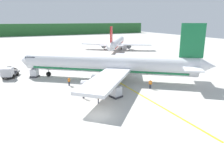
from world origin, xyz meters
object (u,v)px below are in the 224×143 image
(airliner_mid_apron, at_px, (116,43))
(cargo_container_mid, at_px, (35,73))
(crew_marshaller, at_px, (83,92))
(crew_loader_right, at_px, (98,98))
(crew_loader_left, at_px, (69,81))
(crew_supervisor, at_px, (150,83))
(cargo_container_near, at_px, (85,86))
(cargo_container_far, at_px, (116,92))
(airliner_foreground, at_px, (110,64))
(service_truck_baggage, at_px, (9,73))

(airliner_mid_apron, relative_size, cargo_container_mid, 13.70)
(crew_marshaller, height_order, crew_loader_right, crew_marshaller)
(crew_loader_left, relative_size, crew_supervisor, 1.01)
(cargo_container_near, xyz_separation_m, crew_loader_right, (0.05, -6.25, 0.02))
(cargo_container_far, distance_m, crew_supervisor, 7.83)
(cargo_container_mid, height_order, crew_loader_right, cargo_container_mid)
(airliner_foreground, xyz_separation_m, crew_supervisor, (4.41, -8.35, -2.42))
(crew_loader_left, bearing_deg, crew_loader_right, -79.96)
(cargo_container_far, xyz_separation_m, crew_loader_right, (-3.65, -1.20, 0.04))
(airliner_mid_apron, distance_m, cargo_container_near, 54.52)
(cargo_container_far, bearing_deg, airliner_foreground, 70.80)
(cargo_container_far, xyz_separation_m, crew_marshaller, (-5.08, 1.79, 0.11))
(airliner_mid_apron, relative_size, cargo_container_near, 14.01)
(crew_marshaller, bearing_deg, cargo_container_mid, 108.90)
(crew_loader_right, distance_m, crew_supervisor, 11.64)
(service_truck_baggage, bearing_deg, airliner_mid_apron, 36.09)
(service_truck_baggage, relative_size, crew_marshaller, 3.48)
(service_truck_baggage, distance_m, crew_marshaller, 21.76)
(airliner_foreground, bearing_deg, airliner_mid_apron, 61.70)
(cargo_container_near, bearing_deg, airliner_mid_apron, 57.43)
(cargo_container_mid, bearing_deg, crew_supervisor, -43.52)
(service_truck_baggage, relative_size, crew_loader_left, 3.61)
(airliner_foreground, distance_m, crew_supervisor, 9.74)
(airliner_mid_apron, bearing_deg, crew_loader_right, -119.31)
(crew_marshaller, relative_size, crew_supervisor, 1.05)
(airliner_mid_apron, bearing_deg, service_truck_baggage, -143.91)
(cargo_container_near, height_order, crew_marshaller, cargo_container_near)
(cargo_container_mid, bearing_deg, cargo_container_far, -59.97)
(crew_loader_left, relative_size, crew_loader_right, 1.04)
(service_truck_baggage, xyz_separation_m, crew_marshaller, (11.02, -18.76, -0.17))
(cargo_container_mid, bearing_deg, crew_loader_left, -60.40)
(cargo_container_mid, bearing_deg, crew_loader_right, -70.09)
(service_truck_baggage, height_order, cargo_container_mid, service_truck_baggage)
(cargo_container_mid, height_order, crew_supervisor, cargo_container_mid)
(airliner_mid_apron, height_order, crew_marshaller, airliner_mid_apron)
(airliner_mid_apron, distance_m, crew_loader_right, 59.85)
(airliner_mid_apron, relative_size, crew_loader_right, 19.38)
(service_truck_baggage, relative_size, cargo_container_near, 2.71)
(crew_loader_left, xyz_separation_m, crew_loader_right, (1.88, -10.61, -0.04))
(crew_marshaller, bearing_deg, airliner_mid_apron, 58.02)
(airliner_foreground, bearing_deg, crew_marshaller, -137.27)
(crew_marshaller, relative_size, crew_loader_left, 1.04)
(cargo_container_near, relative_size, crew_loader_left, 1.33)
(service_truck_baggage, height_order, crew_marshaller, service_truck_baggage)
(airliner_foreground, distance_m, crew_marshaller, 11.68)
(airliner_mid_apron, bearing_deg, crew_loader_left, -126.87)
(service_truck_baggage, distance_m, crew_supervisor, 30.69)
(airliner_foreground, xyz_separation_m, cargo_container_mid, (-14.28, 9.39, -2.49))
(crew_marshaller, xyz_separation_m, crew_supervisor, (12.81, -0.58, -0.05))
(cargo_container_mid, height_order, crew_loader_left, cargo_container_mid)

